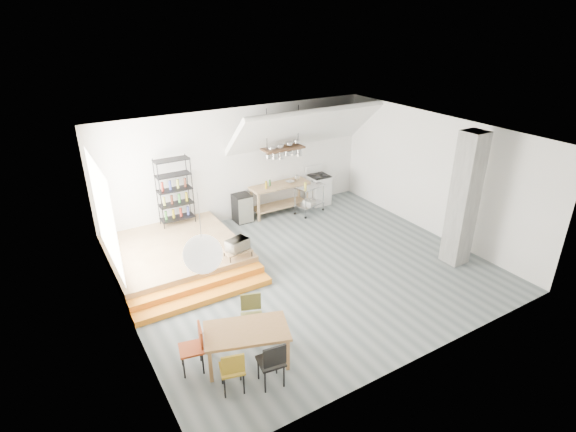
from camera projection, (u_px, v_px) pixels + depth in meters
floor at (307, 269)px, 10.57m from camera, size 8.00×8.00×0.00m
wall_back at (239, 165)px, 12.63m from camera, size 8.00×0.04×3.20m
wall_left at (121, 253)px, 8.02m from camera, size 0.04×7.00×3.20m
wall_right at (435, 176)px, 11.78m from camera, size 0.04×7.00×3.20m
ceiling at (309, 136)px, 9.23m from camera, size 8.00×7.00×0.02m
slope_ceiling at (305, 128)px, 12.61m from camera, size 4.40×1.44×1.32m
window_pane at (104, 213)px, 9.12m from camera, size 0.02×2.50×2.20m
platform at (175, 253)px, 10.87m from camera, size 3.00×3.00×0.40m
step_lower at (206, 298)px, 9.41m from camera, size 3.00×0.35×0.13m
step_upper at (199, 287)px, 9.65m from camera, size 3.00×0.35×0.27m
concrete_column at (464, 200)px, 10.28m from camera, size 0.50×0.50×3.20m
kitchen_counter at (280, 193)px, 13.27m from camera, size 1.80×0.60×0.91m
stove at (318, 189)px, 14.00m from camera, size 0.60×0.60×1.18m
pot_rack at (284, 151)px, 12.55m from camera, size 1.20×0.50×1.43m
wire_shelving at (175, 190)px, 11.57m from camera, size 0.88×0.38×1.80m
microwave_shelf at (238, 251)px, 10.27m from camera, size 0.60×0.40×0.16m
paper_lantern at (203, 254)px, 6.77m from camera, size 0.60×0.60×0.60m
dining_table at (246, 333)px, 7.55m from camera, size 1.60×1.21×0.67m
chair_mustard at (233, 368)px, 6.97m from camera, size 0.46×0.46×0.82m
chair_black at (272, 361)px, 7.07m from camera, size 0.45×0.45×0.88m
chair_olive at (252, 313)px, 8.20m from camera, size 0.51×0.51×0.86m
chair_red at (195, 345)px, 7.43m from camera, size 0.47×0.47×0.86m
rolling_cart at (309, 195)px, 13.31m from camera, size 0.97×0.71×0.87m
mini_fridge at (242, 208)px, 12.84m from camera, size 0.48×0.48×0.81m
microwave at (238, 245)px, 10.20m from camera, size 0.57×0.46×0.27m
bowl at (290, 182)px, 13.26m from camera, size 0.29×0.29×0.06m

